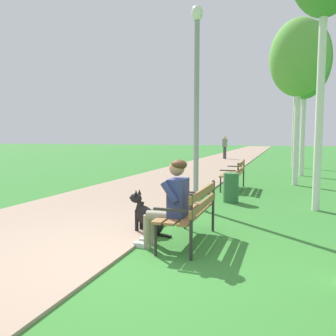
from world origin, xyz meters
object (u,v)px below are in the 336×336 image
(park_bench_mid, at_px, (235,172))
(birch_tree_third, at_px, (299,59))
(litter_bin, at_px, (231,188))
(pedestrian_distant, at_px, (225,147))
(birch_tree_fourth, at_px, (305,60))
(birch_tree_fifth, at_px, (296,64))
(lamp_post_near, at_px, (196,106))
(dog_black, at_px, (148,218))
(park_bench_near, at_px, (191,208))
(person_seated_on_near_bench, at_px, (171,200))

(park_bench_mid, height_order, birch_tree_third, birch_tree_third)
(litter_bin, height_order, pedestrian_distant, pedestrian_distant)
(birch_tree_fourth, distance_m, litter_bin, 7.91)
(birch_tree_fifth, bearing_deg, lamp_post_near, -101.26)
(dog_black, xyz_separation_m, birch_tree_third, (2.40, 6.61, 3.75))
(lamp_post_near, distance_m, litter_bin, 2.20)
(park_bench_near, distance_m, pedestrian_distant, 18.85)
(birch_tree_third, bearing_deg, birch_tree_fourth, 83.62)
(litter_bin, distance_m, pedestrian_distant, 15.61)
(pedestrian_distant, bearing_deg, birch_tree_third, -70.22)
(dog_black, bearing_deg, pedestrian_distant, 95.75)
(park_bench_near, bearing_deg, birch_tree_fourth, 78.69)
(park_bench_mid, relative_size, pedestrian_distant, 0.91)
(park_bench_mid, relative_size, dog_black, 1.82)
(person_seated_on_near_bench, relative_size, birch_tree_third, 0.24)
(person_seated_on_near_bench, bearing_deg, birch_tree_fifth, 82.11)
(birch_tree_fourth, height_order, birch_tree_fifth, birch_tree_fifth)
(park_bench_mid, distance_m, lamp_post_near, 3.46)
(lamp_post_near, bearing_deg, park_bench_mid, 81.90)
(park_bench_mid, height_order, lamp_post_near, lamp_post_near)
(park_bench_near, relative_size, pedestrian_distant, 0.91)
(park_bench_near, xyz_separation_m, birch_tree_third, (1.62, 6.81, 3.49))
(lamp_post_near, height_order, birch_tree_fifth, birch_tree_fifth)
(dog_black, height_order, birch_tree_fourth, birch_tree_fourth)
(birch_tree_fifth, distance_m, pedestrian_distant, 8.00)
(birch_tree_fifth, bearing_deg, litter_bin, -99.03)
(lamp_post_near, bearing_deg, birch_tree_third, 64.60)
(park_bench_near, bearing_deg, birch_tree_third, 76.62)
(litter_bin, bearing_deg, birch_tree_third, 66.44)
(birch_tree_fourth, bearing_deg, birch_tree_third, -96.38)
(litter_bin, bearing_deg, pedestrian_distant, 100.07)
(dog_black, height_order, birch_tree_third, birch_tree_third)
(park_bench_near, distance_m, dog_black, 0.85)
(park_bench_near, height_order, birch_tree_fifth, birch_tree_fifth)
(dog_black, height_order, pedestrian_distant, pedestrian_distant)
(person_seated_on_near_bench, xyz_separation_m, lamp_post_near, (-0.32, 2.64, 1.53))
(park_bench_near, xyz_separation_m, park_bench_mid, (-0.10, 5.29, 0.00))
(person_seated_on_near_bench, bearing_deg, pedestrian_distant, 97.30)
(park_bench_mid, xyz_separation_m, dog_black, (-0.68, -5.08, -0.25))
(birch_tree_fourth, bearing_deg, litter_bin, -106.12)
(person_seated_on_near_bench, relative_size, litter_bin, 1.79)
(park_bench_near, distance_m, lamp_post_near, 2.90)
(dog_black, height_order, litter_bin, dog_black)
(person_seated_on_near_bench, height_order, birch_tree_fifth, birch_tree_fifth)
(park_bench_near, height_order, person_seated_on_near_bench, person_seated_on_near_bench)
(litter_bin, relative_size, pedestrian_distant, 0.42)
(lamp_post_near, bearing_deg, dog_black, -96.99)
(park_bench_near, relative_size, park_bench_mid, 1.00)
(park_bench_near, relative_size, lamp_post_near, 0.35)
(person_seated_on_near_bench, distance_m, birch_tree_fifth, 14.77)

